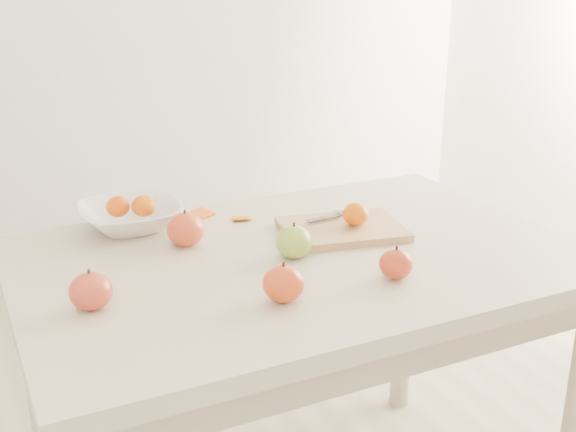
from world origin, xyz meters
name	(u,v)px	position (x,y,z in m)	size (l,w,h in m)	color
table	(298,294)	(0.00, 0.00, 0.65)	(1.20, 0.80, 0.75)	beige
cutting_board	(342,229)	(0.15, 0.06, 0.76)	(0.28, 0.20, 0.02)	tan
board_tangerine	(356,214)	(0.18, 0.05, 0.80)	(0.06, 0.06, 0.05)	orange
fruit_bowl	(130,216)	(-0.29, 0.31, 0.78)	(0.24, 0.24, 0.06)	white
bowl_tangerine_near	(118,206)	(-0.31, 0.32, 0.81)	(0.06, 0.06, 0.05)	#E35508
bowl_tangerine_far	(144,206)	(-0.26, 0.30, 0.81)	(0.06, 0.06, 0.05)	orange
orange_peel_a	(201,216)	(-0.11, 0.32, 0.75)	(0.06, 0.04, 0.00)	#DB4D0F
orange_peel_b	(242,219)	(-0.03, 0.25, 0.75)	(0.04, 0.04, 0.00)	orange
paring_knife	(344,211)	(0.19, 0.14, 0.78)	(0.17, 0.05, 0.01)	white
apple_green	(294,242)	(-0.02, -0.02, 0.79)	(0.08, 0.08, 0.07)	#63971E
apple_red_c	(283,284)	(-0.13, -0.20, 0.79)	(0.08, 0.08, 0.07)	#A21208
apple_red_e	(396,264)	(0.12, -0.20, 0.78)	(0.07, 0.07, 0.06)	#8E0902
apple_red_d	(91,291)	(-0.46, -0.07, 0.79)	(0.08, 0.08, 0.07)	maroon
apple_red_a	(185,229)	(-0.21, 0.15, 0.79)	(0.08, 0.08, 0.08)	#9D0910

